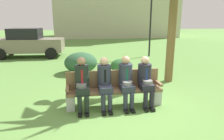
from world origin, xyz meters
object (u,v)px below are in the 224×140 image
at_px(seated_man_rightmost, 146,79).
at_px(shrub_near_bench, 121,66).
at_px(seated_man_centerleft, 105,80).
at_px(street_lamp, 151,15).
at_px(park_bench, 114,89).
at_px(seated_man_leftmost, 82,81).
at_px(seated_man_centerright, 126,79).
at_px(parked_car_near, 28,43).
at_px(shrub_mid_lawn, 81,63).

xyz_separation_m(seated_man_rightmost, shrub_near_bench, (0.09, 3.25, -0.42)).
bearing_deg(seated_man_centerleft, street_lamp, 61.72).
relative_size(park_bench, street_lamp, 0.60).
xyz_separation_m(seated_man_leftmost, street_lamp, (4.16, 6.72, 1.70)).
height_order(seated_man_centerleft, street_lamp, street_lamp).
distance_m(seated_man_centerright, seated_man_rightmost, 0.50).
bearing_deg(street_lamp, seated_man_centerright, -114.59).
relative_size(seated_man_centerleft, seated_man_centerright, 0.99).
distance_m(seated_man_leftmost, shrub_near_bench, 3.68).
xyz_separation_m(seated_man_centerleft, street_lamp, (3.61, 6.72, 1.71)).
bearing_deg(seated_man_rightmost, shrub_near_bench, 88.44).
xyz_separation_m(park_bench, street_lamp, (3.35, 6.59, 1.98)).
relative_size(seated_man_centerleft, seated_man_rightmost, 1.01).
height_order(seated_man_rightmost, parked_car_near, parked_car_near).
bearing_deg(seated_man_leftmost, parked_car_near, 111.01).
relative_size(shrub_near_bench, street_lamp, 0.23).
bearing_deg(park_bench, seated_man_centerleft, -152.96).
bearing_deg(shrub_near_bench, seated_man_rightmost, -91.56).
xyz_separation_m(seated_man_centerleft, seated_man_centerright, (0.54, -0.00, 0.00)).
height_order(shrub_near_bench, shrub_mid_lawn, shrub_mid_lawn).
bearing_deg(parked_car_near, seated_man_centerright, -62.26).
height_order(seated_man_rightmost, street_lamp, street_lamp).
height_order(seated_man_leftmost, parked_car_near, parked_car_near).
xyz_separation_m(seated_man_centerright, shrub_near_bench, (0.59, 3.25, -0.43)).
relative_size(park_bench, seated_man_centerleft, 1.89).
height_order(seated_man_leftmost, seated_man_centerright, seated_man_leftmost).
relative_size(shrub_mid_lawn, street_lamp, 0.34).
xyz_separation_m(seated_man_centerleft, shrub_near_bench, (1.13, 3.24, -0.42)).
bearing_deg(seated_man_centerright, shrub_near_bench, 79.64).
xyz_separation_m(parked_car_near, street_lamp, (7.11, -0.95, 1.58)).
xyz_separation_m(seated_man_leftmost, shrub_near_bench, (1.68, 3.25, -0.43)).
xyz_separation_m(seated_man_leftmost, seated_man_rightmost, (1.59, -0.00, -0.01)).
relative_size(seated_man_centerright, parked_car_near, 0.32).
bearing_deg(seated_man_rightmost, parked_car_near, 120.60).
bearing_deg(seated_man_leftmost, street_lamp, 58.22).
height_order(seated_man_leftmost, seated_man_centerleft, seated_man_leftmost).
bearing_deg(seated_man_leftmost, seated_man_centerleft, 0.39).
distance_m(seated_man_leftmost, parked_car_near, 8.22).
bearing_deg(seated_man_centerright, shrub_mid_lawn, 106.72).
xyz_separation_m(seated_man_rightmost, street_lamp, (2.57, 6.72, 1.71)).
height_order(seated_man_centerright, shrub_near_bench, seated_man_centerright).
xyz_separation_m(park_bench, seated_man_centerright, (0.28, -0.14, 0.28)).
distance_m(seated_man_centerright, shrub_mid_lawn, 3.74).
height_order(seated_man_leftmost, shrub_near_bench, seated_man_leftmost).
distance_m(shrub_near_bench, street_lamp, 4.77).
relative_size(seated_man_leftmost, seated_man_centerright, 1.00).
bearing_deg(seated_man_centerleft, shrub_mid_lawn, 98.53).
height_order(seated_man_centerleft, seated_man_centerright, seated_man_centerright).
height_order(park_bench, parked_car_near, parked_car_near).
xyz_separation_m(shrub_near_bench, shrub_mid_lawn, (-1.67, 0.32, 0.13)).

